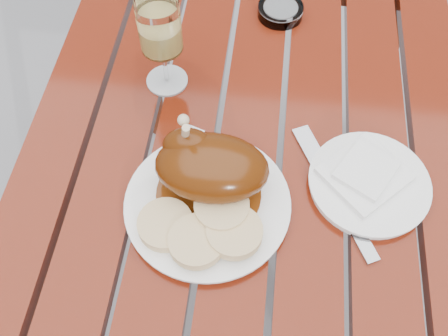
% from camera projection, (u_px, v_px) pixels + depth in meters
% --- Properties ---
extents(ground, '(60.00, 60.00, 0.00)m').
position_uv_depth(ground, '(238.00, 282.00, 1.53)').
color(ground, slate).
rests_on(ground, ground).
extents(table, '(0.80, 1.20, 0.75)m').
position_uv_depth(table, '(242.00, 230.00, 1.21)').
color(table, maroon).
rests_on(table, ground).
extents(dinner_plate, '(0.31, 0.31, 0.02)m').
position_uv_depth(dinner_plate, '(208.00, 204.00, 0.82)').
color(dinner_plate, white).
rests_on(dinner_plate, table).
extents(roast_duck, '(0.18, 0.17, 0.13)m').
position_uv_depth(roast_duck, '(208.00, 166.00, 0.79)').
color(roast_duck, '#622A0B').
rests_on(roast_duck, dinner_plate).
extents(bread_dumplings, '(0.20, 0.15, 0.03)m').
position_uv_depth(bread_dumplings, '(204.00, 226.00, 0.77)').
color(bread_dumplings, beige).
rests_on(bread_dumplings, dinner_plate).
extents(wine_glass, '(0.09, 0.09, 0.19)m').
position_uv_depth(wine_glass, '(162.00, 46.00, 0.89)').
color(wine_glass, '#E2C766').
rests_on(wine_glass, table).
extents(side_plate, '(0.21, 0.21, 0.02)m').
position_uv_depth(side_plate, '(369.00, 184.00, 0.84)').
color(side_plate, white).
rests_on(side_plate, table).
extents(napkin, '(0.17, 0.17, 0.01)m').
position_uv_depth(napkin, '(365.00, 174.00, 0.83)').
color(napkin, white).
rests_on(napkin, side_plate).
extents(ashtray, '(0.11, 0.11, 0.02)m').
position_uv_depth(ashtray, '(280.00, 11.00, 1.06)').
color(ashtray, '#B2B7BC').
rests_on(ashtray, table).
extents(fork, '(0.09, 0.19, 0.01)m').
position_uv_depth(fork, '(165.00, 176.00, 0.85)').
color(fork, gray).
rests_on(fork, table).
extents(knife, '(0.13, 0.22, 0.01)m').
position_uv_depth(knife, '(339.00, 200.00, 0.83)').
color(knife, gray).
rests_on(knife, table).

